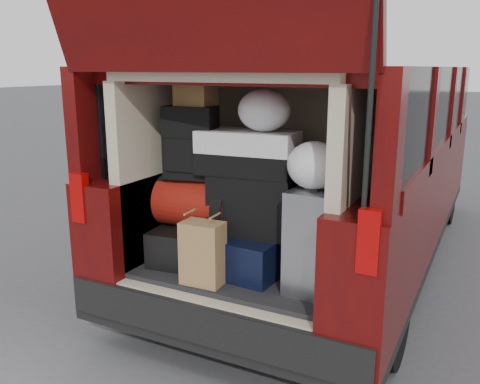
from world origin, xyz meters
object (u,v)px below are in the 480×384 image
object	(u,v)px
black_hardshell	(194,242)
silver_roller	(316,239)
red_duffel	(198,203)
backpack	(191,142)
navy_hardshell	(252,251)
black_soft_case	(254,204)
kraft_bag	(203,253)
twotone_duffel	(248,153)

from	to	relation	value
black_hardshell	silver_roller	world-z (taller)	silver_roller
red_duffel	backpack	bearing A→B (deg)	-154.54
black_hardshell	navy_hardshell	world-z (taller)	navy_hardshell
navy_hardshell	backpack	bearing A→B (deg)	-170.09
black_hardshell	black_soft_case	xyz separation A→B (m)	(0.43, 0.01, 0.31)
black_soft_case	black_hardshell	bearing A→B (deg)	174.75
navy_hardshell	silver_roller	distance (m)	0.48
kraft_bag	black_hardshell	bearing A→B (deg)	127.32
black_soft_case	backpack	bearing A→B (deg)	179.31
black_hardshell	navy_hardshell	distance (m)	0.42
silver_roller	twotone_duffel	world-z (taller)	twotone_duffel
kraft_bag	silver_roller	bearing A→B (deg)	19.73
black_hardshell	kraft_bag	bearing A→B (deg)	-56.79
kraft_bag	backpack	bearing A→B (deg)	128.38
kraft_bag	black_soft_case	size ratio (longest dim) A/B	0.74
black_hardshell	backpack	world-z (taller)	backpack
navy_hardshell	silver_roller	size ratio (longest dim) A/B	0.94
silver_roller	kraft_bag	world-z (taller)	silver_roller
backpack	red_duffel	bearing A→B (deg)	17.25
red_duffel	twotone_duffel	world-z (taller)	twotone_duffel
navy_hardshell	black_soft_case	xyz separation A→B (m)	(0.01, 0.00, 0.30)
red_duffel	black_soft_case	bearing A→B (deg)	1.60
red_duffel	twotone_duffel	distance (m)	0.48
kraft_bag	backpack	size ratio (longest dim) A/B	0.83
navy_hardshell	silver_roller	xyz separation A→B (m)	(0.44, -0.08, 0.17)
kraft_bag	black_soft_case	xyz separation A→B (m)	(0.17, 0.33, 0.23)
navy_hardshell	twotone_duffel	xyz separation A→B (m)	(-0.03, 0.01, 0.61)
red_duffel	black_soft_case	world-z (taller)	black_soft_case
black_hardshell	silver_roller	bearing A→B (deg)	-11.53
navy_hardshell	red_duffel	distance (m)	0.46
backpack	kraft_bag	bearing A→B (deg)	-59.75
backpack	twotone_duffel	bearing A→B (deg)	-2.77
kraft_bag	red_duffel	xyz separation A→B (m)	(-0.21, 0.30, 0.20)
red_duffel	kraft_bag	bearing A→B (deg)	-56.86
black_hardshell	twotone_duffel	world-z (taller)	twotone_duffel
navy_hardshell	red_duffel	world-z (taller)	red_duffel
kraft_bag	black_soft_case	bearing A→B (deg)	60.72
backpack	navy_hardshell	bearing A→B (deg)	-4.78
navy_hardshell	backpack	distance (m)	0.77
silver_roller	navy_hardshell	bearing A→B (deg)	171.98
black_hardshell	kraft_bag	distance (m)	0.42
silver_roller	backpack	bearing A→B (deg)	179.92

